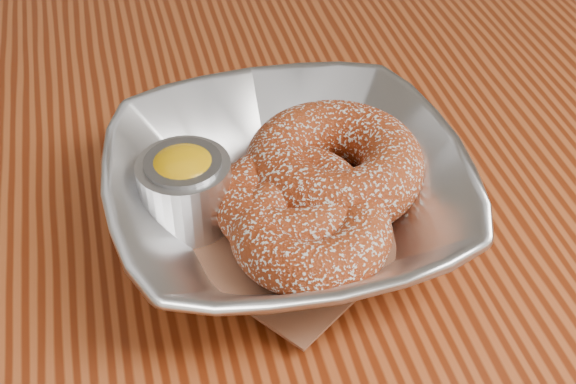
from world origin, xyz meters
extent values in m
cube|color=#8B3817|center=(0.00, 0.00, 0.73)|extent=(1.20, 0.80, 0.04)
cube|color=maroon|center=(0.54, 0.34, 0.35)|extent=(0.06, 0.06, 0.71)
imported|color=silver|center=(0.06, -0.03, 0.78)|extent=(0.22, 0.22, 0.05)
cube|color=brown|center=(0.06, -0.03, 0.76)|extent=(0.20, 0.20, 0.00)
torus|color=maroon|center=(0.10, -0.01, 0.78)|extent=(0.15, 0.15, 0.04)
torus|color=maroon|center=(0.07, -0.06, 0.78)|extent=(0.13, 0.13, 0.03)
torus|color=maroon|center=(0.06, -0.04, 0.78)|extent=(0.10, 0.10, 0.03)
cylinder|color=silver|center=(0.00, -0.02, 0.78)|extent=(0.06, 0.06, 0.04)
cylinder|color=gray|center=(0.00, -0.02, 0.78)|extent=(0.05, 0.05, 0.04)
ellipsoid|color=#F9B107|center=(0.00, -0.02, 0.80)|extent=(0.04, 0.04, 0.03)
camera|label=1|loc=(-0.03, -0.38, 1.10)|focal=50.00mm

